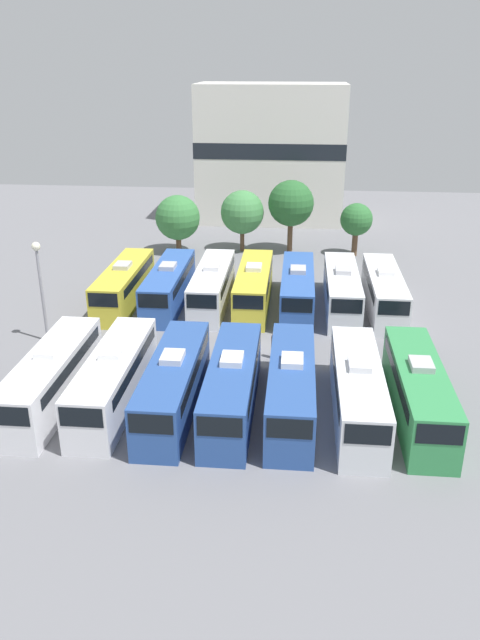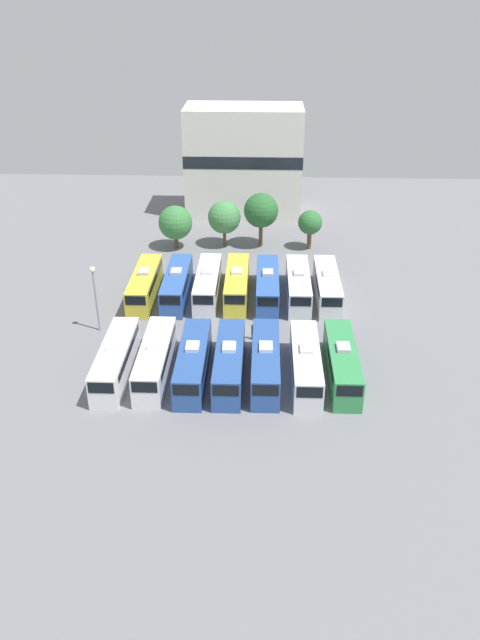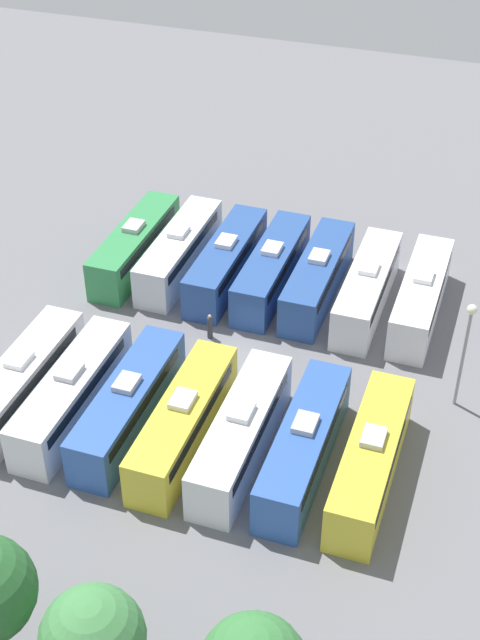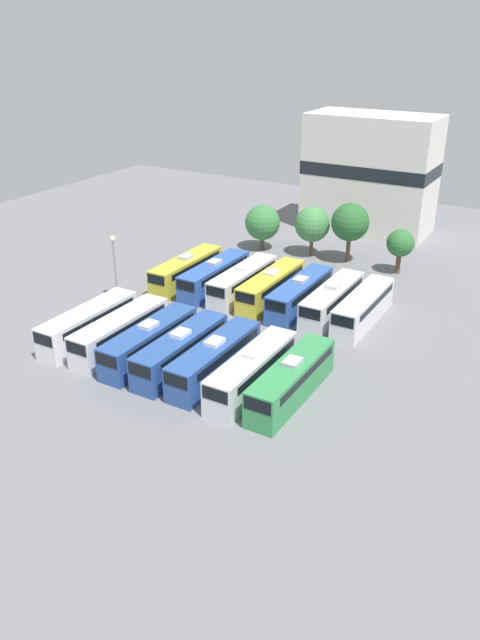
{
  "view_description": "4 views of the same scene",
  "coord_description": "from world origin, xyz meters",
  "px_view_note": "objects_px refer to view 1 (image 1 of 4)",
  "views": [
    {
      "loc": [
        3.37,
        -38.9,
        18.53
      ],
      "look_at": [
        -0.23,
        -1.12,
        2.6
      ],
      "focal_mm": 35.0,
      "sensor_mm": 36.0,
      "label": 1
    },
    {
      "loc": [
        2.83,
        -56.12,
        32.61
      ],
      "look_at": [
        0.71,
        -1.14,
        2.11
      ],
      "focal_mm": 35.0,
      "sensor_mm": 36.0,
      "label": 2
    },
    {
      "loc": [
        -14.92,
        41.87,
        35.86
      ],
      "look_at": [
        -0.2,
        -0.79,
        2.33
      ],
      "focal_mm": 50.0,
      "sensor_mm": 36.0,
      "label": 3
    },
    {
      "loc": [
        28.05,
        -46.14,
        26.78
      ],
      "look_at": [
        1.76,
        -1.24,
        2.04
      ],
      "focal_mm": 35.0,
      "sensor_mm": 36.0,
      "label": 4
    }
  ],
  "objects_px": {
    "bus_10": "(254,285)",
    "bus_11": "(297,288)",
    "bus_13": "(384,290)",
    "worker_person": "(274,346)",
    "bus_5": "(358,389)",
    "bus_6": "(418,389)",
    "light_pole": "(40,274)",
    "depot_building": "(271,153)",
    "bus_9": "(212,285)",
    "bus_8": "(169,284)",
    "bus_7": "(124,284)",
    "bus_3": "(232,384)",
    "bus_0": "(52,376)",
    "tree_3": "(356,220)",
    "bus_4": "(291,385)",
    "tree_2": "(291,204)",
    "bus_12": "(342,289)",
    "tree_1": "(242,212)",
    "tree_0": "(178,218)",
    "bus_1": "(114,376)"
  },
  "relations": [
    {
      "from": "bus_8",
      "to": "worker_person",
      "type": "distance_m",
      "value": 12.9
    },
    {
      "from": "bus_9",
      "to": "light_pole",
      "type": "bearing_deg",
      "value": -142.51
    },
    {
      "from": "bus_11",
      "to": "light_pole",
      "type": "height_order",
      "value": "light_pole"
    },
    {
      "from": "bus_3",
      "to": "bus_9",
      "type": "distance_m",
      "value": 16.68
    },
    {
      "from": "tree_1",
      "to": "depot_building",
      "type": "bearing_deg",
      "value": 81.48
    },
    {
      "from": "bus_8",
      "to": "bus_11",
      "type": "xyz_separation_m",
      "value": [
        10.39,
        0.09,
        0.0
      ]
    },
    {
      "from": "bus_3",
      "to": "worker_person",
      "type": "height_order",
      "value": "bus_3"
    },
    {
      "from": "tree_2",
      "to": "worker_person",
      "type": "bearing_deg",
      "value": -91.17
    },
    {
      "from": "bus_1",
      "to": "tree_1",
      "type": "bearing_deg",
      "value": 81.96
    },
    {
      "from": "bus_8",
      "to": "depot_building",
      "type": "xyz_separation_m",
      "value": [
        6.65,
        30.04,
        6.39
      ]
    },
    {
      "from": "bus_8",
      "to": "tree_2",
      "type": "relative_size",
      "value": 1.51
    },
    {
      "from": "bus_8",
      "to": "bus_10",
      "type": "distance_m",
      "value": 6.89
    },
    {
      "from": "bus_6",
      "to": "bus_7",
      "type": "height_order",
      "value": "same"
    },
    {
      "from": "worker_person",
      "to": "tree_3",
      "type": "xyz_separation_m",
      "value": [
        7.09,
        24.45,
        2.81
      ]
    },
    {
      "from": "bus_7",
      "to": "bus_6",
      "type": "bearing_deg",
      "value": -36.84
    },
    {
      "from": "bus_12",
      "to": "tree_1",
      "type": "distance_m",
      "value": 18.33
    },
    {
      "from": "bus_5",
      "to": "tree_1",
      "type": "bearing_deg",
      "value": 106.3
    },
    {
      "from": "light_pole",
      "to": "tree_0",
      "type": "distance_m",
      "value": 23.37
    },
    {
      "from": "bus_10",
      "to": "light_pole",
      "type": "xyz_separation_m",
      "value": [
        -14.06,
        -8.39,
        3.29
      ]
    },
    {
      "from": "bus_0",
      "to": "bus_10",
      "type": "height_order",
      "value": "same"
    },
    {
      "from": "bus_10",
      "to": "tree_3",
      "type": "relative_size",
      "value": 2.09
    },
    {
      "from": "bus_0",
      "to": "tree_3",
      "type": "xyz_separation_m",
      "value": [
        19.62,
        31.34,
        2.01
      ]
    },
    {
      "from": "bus_9",
      "to": "tree_3",
      "type": "distance_m",
      "value": 19.61
    },
    {
      "from": "bus_13",
      "to": "worker_person",
      "type": "height_order",
      "value": "bus_13"
    },
    {
      "from": "bus_0",
      "to": "bus_8",
      "type": "height_order",
      "value": "same"
    },
    {
      "from": "bus_3",
      "to": "bus_4",
      "type": "bearing_deg",
      "value": 2.72
    },
    {
      "from": "bus_5",
      "to": "bus_7",
      "type": "relative_size",
      "value": 1.0
    },
    {
      "from": "bus_10",
      "to": "bus_11",
      "type": "xyz_separation_m",
      "value": [
        3.52,
        -0.31,
        0.0
      ]
    },
    {
      "from": "bus_3",
      "to": "tree_1",
      "type": "bearing_deg",
      "value": 94.23
    },
    {
      "from": "bus_7",
      "to": "worker_person",
      "type": "xyz_separation_m",
      "value": [
        12.6,
        -9.1,
        -0.81
      ]
    },
    {
      "from": "bus_5",
      "to": "bus_10",
      "type": "xyz_separation_m",
      "value": [
        -6.99,
        16.52,
        0.0
      ]
    },
    {
      "from": "bus_0",
      "to": "tree_2",
      "type": "distance_m",
      "value": 34.73
    },
    {
      "from": "bus_10",
      "to": "worker_person",
      "type": "bearing_deg",
      "value": -77.92
    },
    {
      "from": "bus_4",
      "to": "bus_8",
      "type": "height_order",
      "value": "same"
    },
    {
      "from": "bus_0",
      "to": "bus_10",
      "type": "xyz_separation_m",
      "value": [
        10.46,
        16.55,
        0.0
      ]
    },
    {
      "from": "light_pole",
      "to": "depot_building",
      "type": "xyz_separation_m",
      "value": [
        13.83,
        38.04,
        3.1
      ]
    },
    {
      "from": "tree_1",
      "to": "tree_0",
      "type": "bearing_deg",
      "value": -170.57
    },
    {
      "from": "depot_building",
      "to": "bus_10",
      "type": "bearing_deg",
      "value": -89.57
    },
    {
      "from": "bus_7",
      "to": "light_pole",
      "type": "height_order",
      "value": "light_pole"
    },
    {
      "from": "bus_0",
      "to": "worker_person",
      "type": "height_order",
      "value": "bus_0"
    },
    {
      "from": "bus_5",
      "to": "bus_9",
      "type": "distance_m",
      "value": 19.34
    },
    {
      "from": "bus_4",
      "to": "bus_9",
      "type": "distance_m",
      "value": 17.51
    },
    {
      "from": "bus_4",
      "to": "bus_9",
      "type": "xyz_separation_m",
      "value": [
        -6.69,
        16.18,
        0.0
      ]
    },
    {
      "from": "bus_6",
      "to": "bus_7",
      "type": "distance_m",
      "value": 26.07
    },
    {
      "from": "bus_4",
      "to": "bus_5",
      "type": "distance_m",
      "value": 3.66
    },
    {
      "from": "bus_5",
      "to": "bus_7",
      "type": "xyz_separation_m",
      "value": [
        -17.52,
        15.97,
        0.0
      ]
    },
    {
      "from": "bus_7",
      "to": "bus_8",
      "type": "height_order",
      "value": "same"
    },
    {
      "from": "bus_10",
      "to": "bus_13",
      "type": "height_order",
      "value": "same"
    },
    {
      "from": "bus_9",
      "to": "bus_1",
      "type": "bearing_deg",
      "value": -102.19
    },
    {
      "from": "bus_5",
      "to": "bus_6",
      "type": "bearing_deg",
      "value": 5.73
    }
  ]
}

